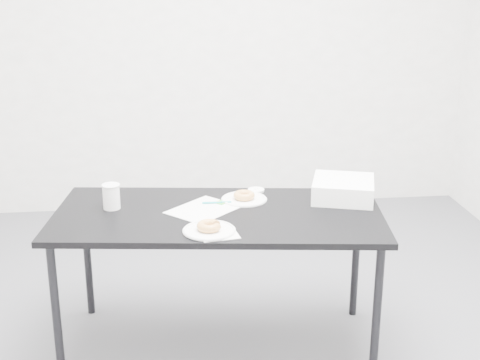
{
  "coord_description": "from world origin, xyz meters",
  "views": [
    {
      "loc": [
        -0.26,
        -2.88,
        1.8
      ],
      "look_at": [
        0.07,
        0.02,
        0.85
      ],
      "focal_mm": 50.0,
      "sensor_mm": 36.0,
      "label": 1
    }
  ],
  "objects": [
    {
      "name": "floor",
      "position": [
        0.0,
        0.0,
        0.0
      ],
      "size": [
        4.0,
        4.0,
        0.0
      ],
      "primitive_type": "plane",
      "color": "#4E4E53",
      "rests_on": "ground"
    },
    {
      "name": "wall_back",
      "position": [
        0.0,
        2.0,
        1.35
      ],
      "size": [
        4.0,
        0.02,
        2.7
      ],
      "primitive_type": "cube",
      "color": "white",
      "rests_on": "floor"
    },
    {
      "name": "table",
      "position": [
        -0.03,
        0.01,
        0.64
      ],
      "size": [
        1.6,
        0.9,
        0.69
      ],
      "rotation": [
        0.0,
        0.0,
        -0.13
      ],
      "color": "black",
      "rests_on": "floor"
    },
    {
      "name": "scorecard",
      "position": [
        -0.1,
        0.06,
        0.7
      ],
      "size": [
        0.38,
        0.38,
        0.0
      ],
      "primitive_type": "cube",
      "rotation": [
        0.0,
        0.0,
        -0.79
      ],
      "color": "white",
      "rests_on": "table"
    },
    {
      "name": "logo_patch",
      "position": [
        -0.01,
        0.14,
        0.7
      ],
      "size": [
        0.07,
        0.07,
        0.0
      ],
      "primitive_type": "cube",
      "rotation": [
        0.0,
        0.0,
        -0.79
      ],
      "color": "green",
      "rests_on": "scorecard"
    },
    {
      "name": "pen",
      "position": [
        -0.03,
        0.13,
        0.7
      ],
      "size": [
        0.14,
        0.01,
        0.01
      ],
      "primitive_type": "cylinder",
      "rotation": [
        0.0,
        1.57,
        -0.04
      ],
      "color": "#0D8C90",
      "rests_on": "scorecard"
    },
    {
      "name": "napkin",
      "position": [
        -0.05,
        -0.24,
        0.7
      ],
      "size": [
        0.18,
        0.18,
        0.0
      ],
      "primitive_type": "cube",
      "rotation": [
        0.0,
        0.0,
        0.16
      ],
      "color": "white",
      "rests_on": "table"
    },
    {
      "name": "plate_near",
      "position": [
        -0.09,
        -0.21,
        0.7
      ],
      "size": [
        0.23,
        0.23,
        0.01
      ],
      "primitive_type": "cylinder",
      "color": "white",
      "rests_on": "napkin"
    },
    {
      "name": "donut_near",
      "position": [
        -0.09,
        -0.21,
        0.72
      ],
      "size": [
        0.11,
        0.11,
        0.04
      ],
      "primitive_type": "torus",
      "rotation": [
        0.0,
        0.0,
        0.02
      ],
      "color": "#BC783B",
      "rests_on": "plate_near"
    },
    {
      "name": "plate_far",
      "position": [
        0.11,
        0.17,
        0.7
      ],
      "size": [
        0.22,
        0.22,
        0.01
      ],
      "primitive_type": "cylinder",
      "color": "white",
      "rests_on": "table"
    },
    {
      "name": "donut_far",
      "position": [
        0.11,
        0.17,
        0.72
      ],
      "size": [
        0.14,
        0.14,
        0.03
      ],
      "primitive_type": "torus",
      "rotation": [
        0.0,
        0.0,
        -0.4
      ],
      "color": "#BC783B",
      "rests_on": "plate_far"
    },
    {
      "name": "coffee_cup",
      "position": [
        -0.52,
        0.13,
        0.75
      ],
      "size": [
        0.08,
        0.08,
        0.12
      ],
      "primitive_type": "cylinder",
      "color": "white",
      "rests_on": "table"
    },
    {
      "name": "cup_lid",
      "position": [
        0.18,
        0.3,
        0.7
      ],
      "size": [
        0.08,
        0.08,
        0.01
      ],
      "primitive_type": "cylinder",
      "color": "white",
      "rests_on": "table"
    },
    {
      "name": "bakery_box",
      "position": [
        0.59,
        0.14,
        0.74
      ],
      "size": [
        0.36,
        0.36,
        0.1
      ],
      "primitive_type": "cube",
      "rotation": [
        0.0,
        0.0,
        -0.29
      ],
      "color": "white",
      "rests_on": "table"
    }
  ]
}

